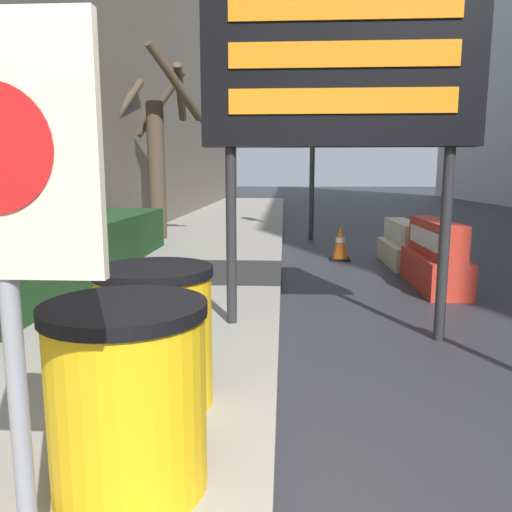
{
  "coord_description": "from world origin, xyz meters",
  "views": [
    {
      "loc": [
        0.04,
        -1.74,
        1.58
      ],
      "look_at": [
        -0.37,
        5.57,
        0.37
      ],
      "focal_mm": 35.0,
      "sensor_mm": 36.0,
      "label": 1
    }
  ],
  "objects_px": {
    "barrel_drum_middle": "(156,335)",
    "traffic_cone_mid": "(340,243)",
    "message_board": "(342,56)",
    "jersey_barrier_red_striped": "(435,259)",
    "barrel_drum_foreground": "(128,397)",
    "jersey_barrier_cream": "(403,246)",
    "traffic_cone_near": "(421,252)",
    "traffic_light_near_curb": "(313,102)"
  },
  "relations": [
    {
      "from": "barrel_drum_foreground",
      "to": "traffic_cone_mid",
      "type": "distance_m",
      "value": 7.27
    },
    {
      "from": "jersey_barrier_cream",
      "to": "barrel_drum_middle",
      "type": "bearing_deg",
      "value": -116.39
    },
    {
      "from": "traffic_cone_mid",
      "to": "traffic_light_near_curb",
      "type": "height_order",
      "value": "traffic_light_near_curb"
    },
    {
      "from": "jersey_barrier_red_striped",
      "to": "traffic_light_near_curb",
      "type": "height_order",
      "value": "traffic_light_near_curb"
    },
    {
      "from": "barrel_drum_middle",
      "to": "message_board",
      "type": "distance_m",
      "value": 2.97
    },
    {
      "from": "barrel_drum_foreground",
      "to": "barrel_drum_middle",
      "type": "height_order",
      "value": "same"
    },
    {
      "from": "barrel_drum_middle",
      "to": "traffic_cone_mid",
      "type": "bearing_deg",
      "value": 73.52
    },
    {
      "from": "traffic_cone_near",
      "to": "message_board",
      "type": "bearing_deg",
      "value": -117.31
    },
    {
      "from": "barrel_drum_foreground",
      "to": "message_board",
      "type": "distance_m",
      "value": 3.51
    },
    {
      "from": "message_board",
      "to": "traffic_cone_near",
      "type": "distance_m",
      "value": 4.32
    },
    {
      "from": "traffic_light_near_curb",
      "to": "message_board",
      "type": "bearing_deg",
      "value": -91.23
    },
    {
      "from": "traffic_light_near_curb",
      "to": "jersey_barrier_red_striped",
      "type": "bearing_deg",
      "value": -74.18
    },
    {
      "from": "jersey_barrier_red_striped",
      "to": "traffic_cone_mid",
      "type": "height_order",
      "value": "jersey_barrier_red_striped"
    },
    {
      "from": "traffic_cone_near",
      "to": "jersey_barrier_red_striped",
      "type": "bearing_deg",
      "value": -95.34
    },
    {
      "from": "jersey_barrier_cream",
      "to": "traffic_cone_mid",
      "type": "bearing_deg",
      "value": 160.23
    },
    {
      "from": "message_board",
      "to": "jersey_barrier_red_striped",
      "type": "distance_m",
      "value": 3.51
    },
    {
      "from": "barrel_drum_foreground",
      "to": "traffic_cone_mid",
      "type": "bearing_deg",
      "value": 76.18
    },
    {
      "from": "jersey_barrier_cream",
      "to": "traffic_cone_near",
      "type": "relative_size",
      "value": 2.32
    },
    {
      "from": "barrel_drum_middle",
      "to": "message_board",
      "type": "relative_size",
      "value": 0.25
    },
    {
      "from": "barrel_drum_middle",
      "to": "jersey_barrier_cream",
      "type": "xyz_separation_m",
      "value": [
        2.89,
        5.82,
        -0.25
      ]
    },
    {
      "from": "traffic_cone_mid",
      "to": "traffic_light_near_curb",
      "type": "xyz_separation_m",
      "value": [
        -0.38,
        2.85,
        2.9
      ]
    },
    {
      "from": "jersey_barrier_red_striped",
      "to": "barrel_drum_middle",
      "type": "bearing_deg",
      "value": -125.99
    },
    {
      "from": "barrel_drum_foreground",
      "to": "message_board",
      "type": "height_order",
      "value": "message_board"
    },
    {
      "from": "message_board",
      "to": "traffic_light_near_curb",
      "type": "bearing_deg",
      "value": 88.77
    },
    {
      "from": "traffic_cone_near",
      "to": "traffic_light_near_curb",
      "type": "distance_m",
      "value": 5.17
    },
    {
      "from": "traffic_light_near_curb",
      "to": "barrel_drum_middle",
      "type": "bearing_deg",
      "value": -99.12
    },
    {
      "from": "message_board",
      "to": "traffic_cone_near",
      "type": "xyz_separation_m",
      "value": [
        1.69,
        3.27,
        -2.26
      ]
    },
    {
      "from": "traffic_cone_near",
      "to": "traffic_cone_mid",
      "type": "relative_size",
      "value": 1.12
    },
    {
      "from": "jersey_barrier_red_striped",
      "to": "jersey_barrier_cream",
      "type": "relative_size",
      "value": 0.99
    },
    {
      "from": "barrel_drum_foreground",
      "to": "barrel_drum_middle",
      "type": "xyz_separation_m",
      "value": [
        -0.1,
        0.86,
        0.0
      ]
    },
    {
      "from": "message_board",
      "to": "jersey_barrier_cream",
      "type": "xyz_separation_m",
      "value": [
        1.59,
        4.08,
        -2.28
      ]
    },
    {
      "from": "barrel_drum_middle",
      "to": "traffic_light_near_curb",
      "type": "relative_size",
      "value": 0.2
    },
    {
      "from": "message_board",
      "to": "traffic_cone_near",
      "type": "height_order",
      "value": "message_board"
    },
    {
      "from": "jersey_barrier_cream",
      "to": "traffic_cone_near",
      "type": "height_order",
      "value": "jersey_barrier_cream"
    },
    {
      "from": "traffic_cone_mid",
      "to": "barrel_drum_middle",
      "type": "bearing_deg",
      "value": -106.48
    },
    {
      "from": "message_board",
      "to": "traffic_light_near_curb",
      "type": "relative_size",
      "value": 0.78
    },
    {
      "from": "jersey_barrier_red_striped",
      "to": "traffic_cone_mid",
      "type": "relative_size",
      "value": 2.58
    },
    {
      "from": "message_board",
      "to": "traffic_light_near_curb",
      "type": "xyz_separation_m",
      "value": [
        0.16,
        7.31,
        0.6
      ]
    },
    {
      "from": "message_board",
      "to": "barrel_drum_foreground",
      "type": "bearing_deg",
      "value": -114.72
    },
    {
      "from": "message_board",
      "to": "barrel_drum_middle",
      "type": "bearing_deg",
      "value": -126.65
    },
    {
      "from": "traffic_cone_mid",
      "to": "jersey_barrier_red_striped",
      "type": "bearing_deg",
      "value": -64.62
    },
    {
      "from": "jersey_barrier_red_striped",
      "to": "traffic_cone_near",
      "type": "bearing_deg",
      "value": 84.66
    }
  ]
}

